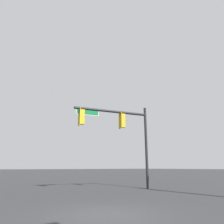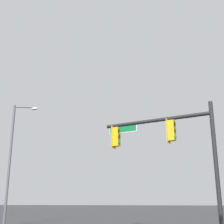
{
  "view_description": "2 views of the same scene",
  "coord_description": "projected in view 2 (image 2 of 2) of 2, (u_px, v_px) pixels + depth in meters",
  "views": [
    {
      "loc": [
        4.65,
        6.78,
        1.61
      ],
      "look_at": [
        -4.89,
        -6.45,
        5.75
      ],
      "focal_mm": 35.0,
      "sensor_mm": 36.0,
      "label": 1
    },
    {
      "loc": [
        -7.64,
        9.83,
        1.53
      ],
      "look_at": [
        -3.13,
        -5.07,
        6.08
      ],
      "focal_mm": 50.0,
      "sensor_mm": 36.0,
      "label": 2
    }
  ],
  "objects": [
    {
      "name": "signal_pole_near",
      "position": [
        167.0,
        139.0,
        16.55
      ],
      "size": [
        6.06,
        1.6,
        6.49
      ],
      "color": "black",
      "rests_on": "ground_plane"
    },
    {
      "name": "street_lamp",
      "position": [
        13.0,
        154.0,
        22.6
      ],
      "size": [
        1.77,
        0.77,
        8.66
      ],
      "color": "#4C4C51",
      "rests_on": "ground_plane"
    }
  ]
}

